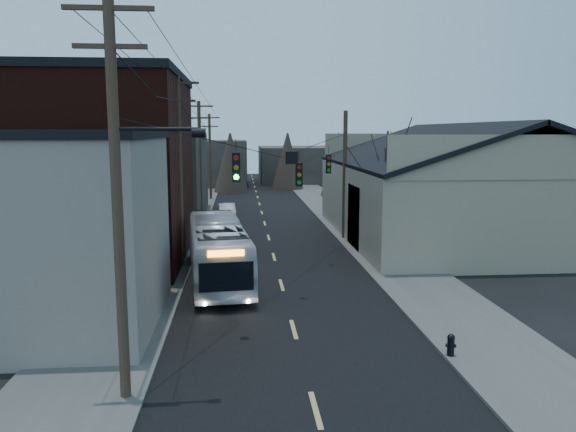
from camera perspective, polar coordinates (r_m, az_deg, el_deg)
name	(u,v)px	position (r m, az deg, el deg)	size (l,w,h in m)	color
road_surface	(266,228)	(42.13, -2.26, -1.20)	(9.00, 110.00, 0.02)	black
sidewalk_left	(178,228)	(42.33, -11.09, -1.23)	(4.00, 110.00, 0.12)	#474744
sidewalk_right	(351,226)	(42.90, 6.44, -1.00)	(4.00, 110.00, 0.12)	#474744
building_clapboard	(42,234)	(21.99, -23.73, -1.69)	(8.00, 8.00, 7.00)	gray
building_brick	(91,171)	(32.59, -19.37, 4.31)	(10.00, 12.00, 10.00)	black
building_left_far	(148,176)	(48.23, -14.00, 3.97)	(9.00, 14.00, 7.00)	#2F2A26
warehouse	(461,198)	(39.64, 17.20, 1.74)	(16.16, 20.60, 7.73)	gray
building_far_left	(209,163)	(76.71, -7.99, 5.37)	(10.00, 12.00, 6.00)	#2F2A26
building_far_right	(301,164)	(82.09, 1.34, 5.30)	(12.00, 14.00, 5.00)	#2F2A26
bare_tree	(386,194)	(32.77, 9.96, 2.23)	(0.40, 0.40, 7.20)	black
utility_lines	(220,167)	(35.71, -6.89, 4.99)	(11.24, 45.28, 10.50)	#382B1E
bus	(218,250)	(27.27, -7.16, -3.49)	(2.48, 10.60, 2.95)	silver
parked_car	(227,211)	(46.82, -6.21, 0.50)	(1.32, 3.77, 1.24)	#9A9DA1
fire_hydrant	(451,344)	(18.87, 16.22, -12.37)	(0.35, 0.24, 0.71)	black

